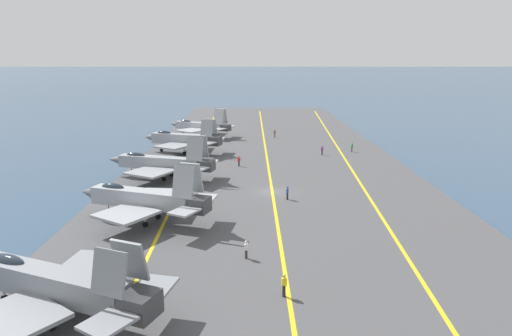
{
  "coord_description": "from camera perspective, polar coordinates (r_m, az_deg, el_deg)",
  "views": [
    {
      "loc": [
        -58.43,
        2.76,
        17.72
      ],
      "look_at": [
        3.15,
        2.14,
        2.9
      ],
      "focal_mm": 32.0,
      "sensor_mm": 36.0,
      "label": 1
    }
  ],
  "objects": [
    {
      "name": "parked_jet_second",
      "position": [
        50.46,
        -13.83,
        -3.73
      ],
      "size": [
        12.56,
        15.87,
        6.88
      ],
      "color": "#9EA3A8",
      "rests_on": "carrier_deck"
    },
    {
      "name": "crew_red_vest",
      "position": [
        75.07,
        -2.15,
        0.93
      ],
      "size": [
        0.46,
        0.44,
        1.73
      ],
      "color": "#232328",
      "rests_on": "carrier_deck"
    },
    {
      "name": "deck_stripe_edge_line",
      "position": [
        61.71,
        -9.65,
        -2.96
      ],
      "size": [
        190.92,
        4.16,
        0.01
      ],
      "primitive_type": "cube",
      "rotation": [
        0.0,
        0.0,
        0.02
      ],
      "color": "yellow",
      "rests_on": "carrier_deck"
    },
    {
      "name": "crew_purple_vest",
      "position": [
        84.8,
        8.27,
        2.25
      ],
      "size": [
        0.39,
        0.45,
        1.72
      ],
      "color": "#232328",
      "rests_on": "carrier_deck"
    },
    {
      "name": "crew_yellow_vest",
      "position": [
        34.99,
        3.53,
        -14.31
      ],
      "size": [
        0.29,
        0.4,
        1.81
      ],
      "color": "#232328",
      "rests_on": "carrier_deck"
    },
    {
      "name": "parked_jet_third",
      "position": [
        68.43,
        -11.69,
        0.67
      ],
      "size": [
        13.19,
        17.0,
        6.65
      ],
      "color": "#93999E",
      "rests_on": "carrier_deck"
    },
    {
      "name": "carrier_deck",
      "position": [
        61.06,
        2.04,
        -3.15
      ],
      "size": [
        212.17,
        45.44,
        0.4
      ],
      "primitive_type": "cube",
      "color": "#4C4C4F",
      "rests_on": "ground"
    },
    {
      "name": "crew_green_vest",
      "position": [
        88.61,
        11.9,
        2.58
      ],
      "size": [
        0.39,
        0.45,
        1.69
      ],
      "color": "#4C473D",
      "rests_on": "carrier_deck"
    },
    {
      "name": "crew_white_vest",
      "position": [
        40.99,
        -1.24,
        -10.04
      ],
      "size": [
        0.43,
        0.34,
        1.69
      ],
      "color": "#383328",
      "rests_on": "carrier_deck"
    },
    {
      "name": "parked_jet_nearest",
      "position": [
        34.61,
        -24.02,
        -13.1
      ],
      "size": [
        14.19,
        16.82,
        6.23
      ],
      "color": "gray",
      "rests_on": "carrier_deck"
    },
    {
      "name": "ground_plane",
      "position": [
        61.12,
        2.04,
        -3.33
      ],
      "size": [
        2000.0,
        2000.0,
        0.0
      ],
      "primitive_type": "plane",
      "color": "#334C66"
    },
    {
      "name": "parked_jet_fourth",
      "position": [
        86.35,
        -9.14,
        3.58
      ],
      "size": [
        13.68,
        15.83,
        6.55
      ],
      "color": "#93999E",
      "rests_on": "carrier_deck"
    },
    {
      "name": "parked_jet_fifth",
      "position": [
        104.69,
        -6.93,
        5.24
      ],
      "size": [
        13.17,
        15.74,
        6.52
      ],
      "color": "#A8AAAF",
      "rests_on": "carrier_deck"
    },
    {
      "name": "deck_stripe_centerline",
      "position": [
        61.0,
        2.04,
        -2.97
      ],
      "size": [
        190.95,
        0.36,
        0.01
      ],
      "primitive_type": "cube",
      "color": "yellow",
      "rests_on": "carrier_deck"
    },
    {
      "name": "crew_blue_vest",
      "position": [
        57.47,
        3.95,
        -3.04
      ],
      "size": [
        0.42,
        0.33,
        1.75
      ],
      "color": "#232328",
      "rests_on": "carrier_deck"
    },
    {
      "name": "crew_brown_vest",
      "position": [
        102.62,
        2.36,
        4.37
      ],
      "size": [
        0.38,
        0.45,
        1.82
      ],
      "color": "#4C473D",
      "rests_on": "carrier_deck"
    },
    {
      "name": "deck_stripe_foul_line",
      "position": [
        62.82,
        13.52,
        -2.85
      ],
      "size": [
        190.58,
        12.66,
        0.01
      ],
      "primitive_type": "cube",
      "rotation": [
        0.0,
        0.0,
        -0.06
      ],
      "color": "yellow",
      "rests_on": "carrier_deck"
    }
  ]
}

